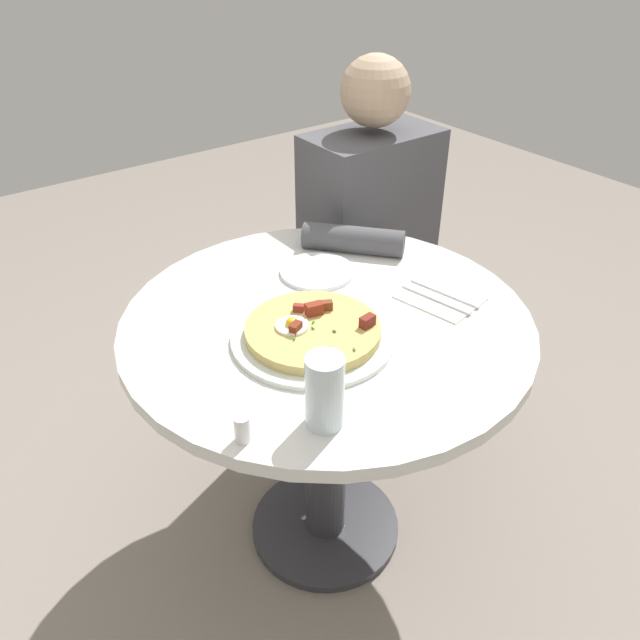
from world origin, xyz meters
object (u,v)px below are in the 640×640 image
object	(u,v)px
fork	(436,299)
person_seated	(367,268)
pizza_plate	(313,337)
knife	(445,293)
bread_plate	(317,271)
salt_shaker	(242,429)
dining_table	(326,377)
water_glass	(325,392)
breakfast_pizza	(313,330)

from	to	relation	value
fork	person_seated	bearing A→B (deg)	144.34
pizza_plate	knife	bearing A→B (deg)	173.53
pizza_plate	bread_plate	bearing A→B (deg)	-128.30
bread_plate	salt_shaker	world-z (taller)	salt_shaker
dining_table	knife	size ratio (longest dim) A/B	4.99
bread_plate	salt_shaker	distance (m)	0.58
dining_table	person_seated	world-z (taller)	person_seated
fork	salt_shaker	world-z (taller)	salt_shaker
dining_table	knife	world-z (taller)	knife
fork	water_glass	bearing A→B (deg)	-80.76
dining_table	person_seated	xyz separation A→B (m)	(-0.45, -0.39, -0.04)
dining_table	knife	distance (m)	0.33
salt_shaker	bread_plate	bearing A→B (deg)	-138.90
dining_table	fork	distance (m)	0.31
person_seated	bread_plate	world-z (taller)	person_seated
person_seated	pizza_plate	xyz separation A→B (m)	(0.53, 0.44, 0.21)
person_seated	bread_plate	xyz separation A→B (m)	(0.36, 0.22, 0.21)
pizza_plate	breakfast_pizza	distance (m)	0.02
pizza_plate	salt_shaker	distance (m)	0.31
bread_plate	knife	size ratio (longest dim) A/B	1.01
pizza_plate	bread_plate	world-z (taller)	pizza_plate
bread_plate	breakfast_pizza	bearing A→B (deg)	51.62
fork	knife	world-z (taller)	same
dining_table	pizza_plate	distance (m)	0.20
knife	water_glass	xyz separation A→B (m)	(0.48, 0.17, 0.06)
dining_table	bread_plate	bearing A→B (deg)	-120.29
pizza_plate	water_glass	xyz separation A→B (m)	(0.13, 0.21, 0.06)
knife	salt_shaker	distance (m)	0.63
breakfast_pizza	fork	bearing A→B (deg)	171.36
dining_table	pizza_plate	xyz separation A→B (m)	(0.07, 0.05, 0.17)
fork	salt_shaker	size ratio (longest dim) A/B	3.49
dining_table	bread_plate	distance (m)	0.26
bread_plate	fork	size ratio (longest dim) A/B	1.01
person_seated	fork	bearing A→B (deg)	65.86
breakfast_pizza	salt_shaker	size ratio (longest dim) A/B	5.43
pizza_plate	water_glass	distance (m)	0.26
breakfast_pizza	salt_shaker	distance (m)	0.31
dining_table	pizza_plate	bearing A→B (deg)	34.38
dining_table	pizza_plate	world-z (taller)	pizza_plate
bread_plate	salt_shaker	xyz separation A→B (m)	(0.44, 0.38, 0.02)
pizza_plate	person_seated	bearing A→B (deg)	-140.24
dining_table	bread_plate	size ratio (longest dim) A/B	4.96
knife	dining_table	bearing A→B (deg)	-119.92
dining_table	water_glass	world-z (taller)	water_glass
person_seated	fork	xyz separation A→B (m)	(0.22, 0.49, 0.21)
knife	water_glass	bearing A→B (deg)	-81.41
bread_plate	fork	xyz separation A→B (m)	(-0.14, 0.26, 0.00)
bread_plate	fork	world-z (taller)	bread_plate
person_seated	pizza_plate	size ratio (longest dim) A/B	3.34
dining_table	fork	world-z (taller)	fork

